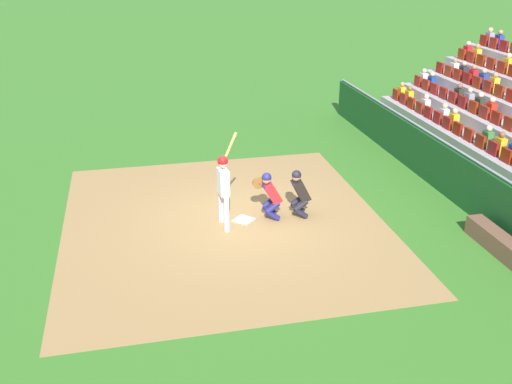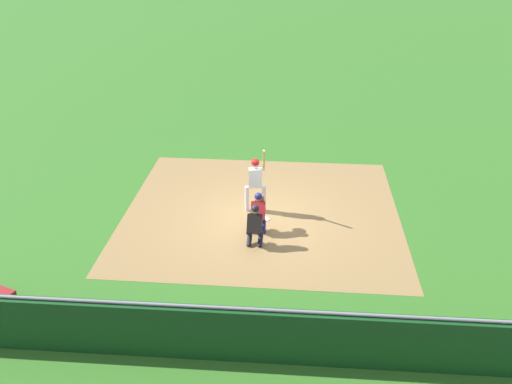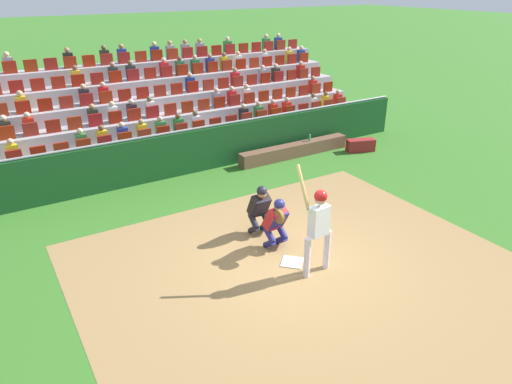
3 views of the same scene
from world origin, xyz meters
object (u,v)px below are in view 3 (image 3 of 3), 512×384
Objects in this scene: home_plate_umpire at (260,207)px; dugout_bench at (295,150)px; home_plate_marker at (292,262)px; equipment_duffel_bag at (361,145)px; batter_at_plate at (318,222)px; catcher_crouching at (277,221)px; water_bottle_on_bench at (310,138)px.

dugout_bench is (-3.82, -3.85, -0.47)m from home_plate_umpire.
home_plate_marker is 7.63m from equipment_duffel_bag.
catcher_crouching is at bearing -81.56° from batter_at_plate.
batter_at_plate is 1.83× the size of catcher_crouching.
water_bottle_on_bench is 0.23× the size of equipment_duffel_bag.
batter_at_plate reaches higher than home_plate_marker.
equipment_duffel_bag is at bearing -139.94° from batter_at_plate.
dugout_bench is (-3.90, -5.27, 0.20)m from home_plate_marker.
equipment_duffel_bag is (-5.96, -5.02, -0.94)m from batter_at_plate.
catcher_crouching is 5.68× the size of water_bottle_on_bench.
batter_at_plate reaches higher than home_plate_umpire.
batter_at_plate reaches higher than water_bottle_on_bench.
batter_at_plate is 7.85m from equipment_duffel_bag.
dugout_bench is 4.30× the size of equipment_duffel_bag.
catcher_crouching is 6.45m from water_bottle_on_bench.
water_bottle_on_bench is at bearing -130.64° from home_plate_marker.
catcher_crouching reaches higher than water_bottle_on_bench.
water_bottle_on_bench is at bearing -179.04° from dugout_bench.
home_plate_umpire is (-0.05, -0.76, -0.01)m from catcher_crouching.
water_bottle_on_bench reaches higher than home_plate_marker.
home_plate_umpire is at bearing 40.95° from water_bottle_on_bench.
home_plate_marker is 1.98× the size of water_bottle_on_bench.
catcher_crouching is (0.18, -1.19, -0.45)m from batter_at_plate.
batter_at_plate is 10.38× the size of water_bottle_on_bench.
home_plate_umpire is (-0.08, -1.41, 0.68)m from home_plate_marker.
home_plate_umpire is at bearing -93.15° from home_plate_marker.
home_plate_umpire is 5.90m from water_bottle_on_bench.
home_plate_umpire is at bearing 45.26° from dugout_bench.
home_plate_marker is 1.27m from batter_at_plate.
equipment_duffel_bag is (-6.09, -3.07, -0.48)m from home_plate_umpire.
home_plate_marker is 0.95m from catcher_crouching.
water_bottle_on_bench is (-4.50, -4.62, -0.15)m from catcher_crouching.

